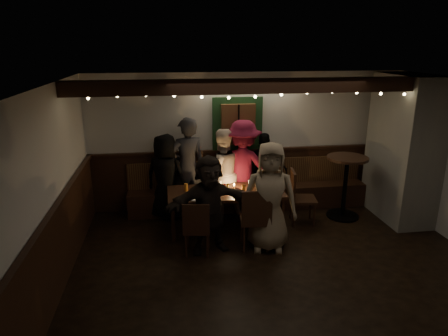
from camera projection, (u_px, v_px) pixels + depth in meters
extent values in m
cube|color=black|center=(280.00, 269.00, 5.73)|extent=(6.00, 5.00, 0.01)
cube|color=black|center=(289.00, 84.00, 4.96)|extent=(6.00, 5.00, 0.01)
cube|color=silver|center=(247.00, 141.00, 7.71)|extent=(6.00, 0.01, 2.60)
cube|color=silver|center=(49.00, 195.00, 4.93)|extent=(0.01, 5.00, 2.60)
cube|color=black|center=(247.00, 178.00, 7.91)|extent=(6.00, 0.05, 1.10)
cube|color=black|center=(59.00, 249.00, 5.15)|extent=(0.05, 5.00, 1.10)
cube|color=gray|center=(403.00, 149.00, 7.13)|extent=(0.70, 1.40, 2.60)
cube|color=black|center=(249.00, 198.00, 7.77)|extent=(4.60, 0.45, 0.45)
cube|color=#3D1D11|center=(247.00, 172.00, 7.80)|extent=(4.60, 0.06, 0.50)
cube|color=#193D1D|center=(237.00, 124.00, 7.52)|extent=(0.95, 0.04, 1.00)
cube|color=#3D1D11|center=(238.00, 124.00, 7.46)|extent=(0.64, 0.12, 0.76)
cube|color=black|center=(268.00, 86.00, 5.94)|extent=(6.00, 0.16, 0.22)
sphere|color=#FFE599|center=(88.00, 98.00, 5.59)|extent=(0.04, 0.04, 0.04)
sphere|color=#FFE599|center=(117.00, 96.00, 5.64)|extent=(0.04, 0.04, 0.04)
sphere|color=#FFE599|center=(146.00, 95.00, 5.70)|extent=(0.04, 0.04, 0.04)
sphere|color=#FFE599|center=(174.00, 96.00, 5.76)|extent=(0.04, 0.04, 0.04)
sphere|color=#FFE599|center=(202.00, 97.00, 5.82)|extent=(0.04, 0.04, 0.04)
sphere|color=#FFE599|center=(229.00, 98.00, 5.88)|extent=(0.04, 0.04, 0.04)
sphere|color=#FFE599|center=(255.00, 97.00, 5.93)|extent=(0.04, 0.04, 0.04)
sphere|color=#FFE599|center=(281.00, 95.00, 5.98)|extent=(0.04, 0.04, 0.04)
sphere|color=#FFE599|center=(307.00, 93.00, 6.03)|extent=(0.04, 0.04, 0.04)
sphere|color=#FFE599|center=(332.00, 92.00, 6.09)|extent=(0.04, 0.04, 0.04)
sphere|color=#FFE599|center=(357.00, 92.00, 6.15)|extent=(0.04, 0.04, 0.04)
sphere|color=#FFE599|center=(381.00, 94.00, 6.21)|extent=(0.04, 0.04, 0.04)
sphere|color=#FFE599|center=(404.00, 94.00, 6.27)|extent=(0.04, 0.04, 0.04)
sphere|color=#FFE599|center=(428.00, 93.00, 6.32)|extent=(0.04, 0.04, 0.04)
cube|color=black|center=(226.00, 193.00, 6.77)|extent=(1.96, 0.84, 0.06)
cylinder|color=black|center=(173.00, 223.00, 6.43)|extent=(0.07, 0.07, 0.64)
cylinder|color=black|center=(172.00, 207.00, 7.08)|extent=(0.07, 0.07, 0.64)
cylinder|color=black|center=(282.00, 217.00, 6.68)|extent=(0.07, 0.07, 0.64)
cylinder|color=black|center=(272.00, 201.00, 7.33)|extent=(0.07, 0.07, 0.64)
cylinder|color=#BF7226|center=(186.00, 187.00, 6.75)|extent=(0.07, 0.07, 0.13)
cylinder|color=#BF7226|center=(207.00, 192.00, 6.54)|extent=(0.07, 0.07, 0.13)
cylinder|color=silver|center=(220.00, 184.00, 6.92)|extent=(0.07, 0.07, 0.13)
cylinder|color=#BF7226|center=(244.00, 188.00, 6.72)|extent=(0.07, 0.07, 0.13)
cylinder|color=silver|center=(250.00, 183.00, 6.94)|extent=(0.07, 0.07, 0.13)
cylinder|color=#BF7226|center=(271.00, 189.00, 6.69)|extent=(0.07, 0.07, 0.13)
cylinder|color=white|center=(196.00, 198.00, 6.42)|extent=(0.24, 0.24, 0.01)
cube|color=#B2B2B7|center=(226.00, 191.00, 6.71)|extent=(0.15, 0.09, 0.05)
cylinder|color=#990C0C|center=(224.00, 188.00, 6.69)|extent=(0.03, 0.03, 0.15)
cylinder|color=gold|center=(228.00, 188.00, 6.70)|extent=(0.03, 0.03, 0.15)
cylinder|color=silver|center=(234.00, 188.00, 6.82)|extent=(0.05, 0.05, 0.07)
sphere|color=#FFB24C|center=(234.00, 185.00, 6.80)|extent=(0.03, 0.03, 0.03)
cube|color=black|center=(197.00, 229.00, 6.05)|extent=(0.46, 0.46, 0.04)
cube|color=black|center=(196.00, 219.00, 5.81)|extent=(0.40, 0.10, 0.45)
cylinder|color=black|center=(209.00, 237.00, 6.26)|extent=(0.03, 0.03, 0.39)
cylinder|color=black|center=(207.00, 247.00, 5.96)|extent=(0.03, 0.03, 0.39)
cylinder|color=black|center=(188.00, 236.00, 6.27)|extent=(0.03, 0.03, 0.39)
cylinder|color=black|center=(186.00, 246.00, 5.97)|extent=(0.03, 0.03, 0.39)
cube|color=black|center=(255.00, 220.00, 6.21)|extent=(0.51, 0.51, 0.04)
cube|color=black|center=(257.00, 208.00, 5.93)|extent=(0.46, 0.09, 0.52)
cylinder|color=black|center=(265.00, 229.00, 6.47)|extent=(0.04, 0.04, 0.45)
cylinder|color=black|center=(268.00, 239.00, 6.11)|extent=(0.04, 0.04, 0.45)
cylinder|color=black|center=(242.00, 229.00, 6.45)|extent=(0.04, 0.04, 0.45)
cylinder|color=black|center=(244.00, 240.00, 6.10)|extent=(0.04, 0.04, 0.45)
cube|color=black|center=(303.00, 199.00, 7.08)|extent=(0.51, 0.51, 0.04)
cube|color=black|center=(293.00, 185.00, 7.00)|extent=(0.11, 0.44, 0.51)
cylinder|color=black|center=(314.00, 216.00, 6.98)|extent=(0.04, 0.04, 0.43)
cylinder|color=black|center=(294.00, 216.00, 6.98)|extent=(0.04, 0.04, 0.43)
cylinder|color=black|center=(310.00, 208.00, 7.32)|extent=(0.04, 0.04, 0.43)
cylinder|color=black|center=(291.00, 208.00, 7.32)|extent=(0.04, 0.04, 0.43)
cylinder|color=black|center=(342.00, 215.00, 7.47)|extent=(0.59, 0.59, 0.03)
cylinder|color=black|center=(345.00, 188.00, 7.30)|extent=(0.08, 0.08, 1.14)
cylinder|color=black|center=(348.00, 158.00, 7.14)|extent=(0.73, 0.73, 0.05)
imported|color=black|center=(166.00, 177.00, 7.22)|extent=(0.91, 0.77, 1.57)
imported|color=#2B2A2F|center=(188.00, 167.00, 7.33)|extent=(0.76, 0.59, 1.85)
imported|color=beige|center=(222.00, 173.00, 7.33)|extent=(0.91, 0.77, 1.65)
imported|color=maroon|center=(243.00, 168.00, 7.38)|extent=(1.29, 0.95, 1.79)
imported|color=black|center=(264.00, 172.00, 7.58)|extent=(0.93, 0.47, 1.52)
imported|color=black|center=(209.00, 204.00, 6.03)|extent=(1.48, 0.71, 1.53)
imported|color=gray|center=(269.00, 197.00, 6.07)|extent=(0.93, 0.70, 1.71)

